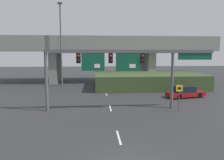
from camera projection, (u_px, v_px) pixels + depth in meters
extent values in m
cube|color=silver|center=(119.00, 137.00, 14.13)|extent=(0.14, 2.40, 0.01)
cube|color=silver|center=(110.00, 108.00, 21.60)|extent=(0.14, 2.40, 0.01)
cube|color=silver|center=(106.00, 94.00, 29.08)|extent=(0.14, 2.40, 0.01)
cube|color=silver|center=(104.00, 86.00, 36.55)|extent=(0.14, 2.40, 0.01)
cube|color=silver|center=(102.00, 80.00, 44.02)|extent=(0.14, 2.40, 0.01)
cylinder|color=#515456|center=(46.00, 81.00, 20.31)|extent=(0.28, 0.28, 5.74)
cylinder|color=#515456|center=(172.00, 79.00, 21.26)|extent=(0.28, 0.28, 5.74)
cube|color=#515456|center=(132.00, 51.00, 20.61)|extent=(15.99, 0.32, 0.32)
cube|color=black|center=(78.00, 58.00, 20.29)|extent=(0.40, 0.28, 0.95)
sphere|color=red|center=(78.00, 56.00, 20.09)|extent=(0.22, 0.22, 0.22)
sphere|color=black|center=(78.00, 61.00, 20.14)|extent=(0.22, 0.22, 0.22)
cube|color=black|center=(111.00, 58.00, 20.53)|extent=(0.40, 0.28, 0.95)
sphere|color=red|center=(111.00, 56.00, 20.33)|extent=(0.22, 0.22, 0.22)
sphere|color=black|center=(111.00, 60.00, 20.38)|extent=(0.22, 0.22, 0.22)
cube|color=black|center=(142.00, 58.00, 20.77)|extent=(0.40, 0.28, 0.95)
sphere|color=red|center=(143.00, 56.00, 20.57)|extent=(0.22, 0.22, 0.22)
sphere|color=black|center=(142.00, 60.00, 20.62)|extent=(0.22, 0.22, 0.22)
cube|color=#0F4C33|center=(93.00, 62.00, 20.34)|extent=(2.15, 0.08, 1.64)
cube|color=white|center=(97.00, 66.00, 20.37)|extent=(0.54, 0.03, 0.36)
cube|color=#0F4C33|center=(128.00, 62.00, 20.61)|extent=(2.34, 0.08, 1.67)
cube|color=white|center=(132.00, 66.00, 20.63)|extent=(0.58, 0.03, 0.37)
cube|color=#0F4C33|center=(195.00, 56.00, 21.10)|extent=(3.36, 0.07, 0.64)
cylinder|color=#4C4C4C|center=(179.00, 98.00, 19.98)|extent=(0.08, 0.08, 2.60)
cube|color=yellow|center=(179.00, 88.00, 19.82)|extent=(0.60, 0.03, 0.60)
cube|color=black|center=(179.00, 88.00, 19.80)|extent=(0.33, 0.01, 0.21)
cylinder|color=#515456|center=(61.00, 46.00, 35.78)|extent=(0.24, 0.24, 13.26)
cube|color=#333333|center=(60.00, 3.00, 34.96)|extent=(0.70, 0.36, 0.24)
cube|color=gray|center=(102.00, 47.00, 41.45)|extent=(41.47, 8.85, 1.70)
cube|color=gray|center=(103.00, 38.00, 37.12)|extent=(41.47, 0.40, 0.90)
cube|color=gray|center=(56.00, 67.00, 41.21)|extent=(1.40, 7.08, 5.77)
cube|color=gray|center=(147.00, 66.00, 42.61)|extent=(1.40, 7.08, 5.77)
cube|color=#384C28|center=(147.00, 80.00, 34.89)|extent=(16.68, 9.84, 2.19)
cube|color=maroon|center=(185.00, 94.00, 26.86)|extent=(4.91, 2.77, 0.56)
cube|color=black|center=(184.00, 89.00, 26.73)|extent=(2.70, 2.11, 0.66)
cylinder|color=black|center=(191.00, 93.00, 28.05)|extent=(0.67, 0.35, 0.64)
cylinder|color=black|center=(199.00, 95.00, 26.55)|extent=(0.67, 0.35, 0.64)
cylinder|color=black|center=(172.00, 94.00, 27.20)|extent=(0.67, 0.35, 0.64)
cylinder|color=black|center=(179.00, 97.00, 25.70)|extent=(0.67, 0.35, 0.64)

